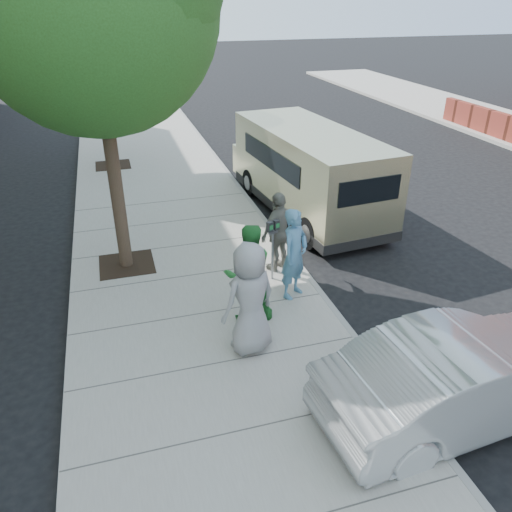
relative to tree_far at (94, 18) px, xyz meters
name	(u,v)px	position (x,y,z in m)	size (l,w,h in m)	color
ground	(254,311)	(2.25, -10.00, -4.88)	(120.00, 120.00, 0.00)	black
sidewalk	(204,316)	(1.25, -10.00, -4.81)	(5.00, 60.00, 0.15)	gray
curb_face	(322,297)	(3.69, -10.00, -4.81)	(0.12, 60.00, 0.16)	gray
tree_far	(94,18)	(0.00, 0.00, 0.00)	(3.92, 3.80, 6.49)	black
parking_meter	(273,238)	(2.91, -9.13, -3.76)	(0.29, 0.18, 1.34)	gray
van	(307,169)	(5.09, -5.53, -3.64)	(2.70, 6.52, 2.36)	beige
sedan	(465,376)	(4.39, -13.47, -4.16)	(1.54, 4.41, 1.45)	#A6AAAD
person_officer	(294,254)	(3.11, -9.86, -3.80)	(0.68, 0.44, 1.86)	teal
person_green_shirt	(249,273)	(2.05, -10.38, -3.78)	(0.92, 0.72, 1.90)	#2C8838
person_gray_shirt	(250,299)	(1.81, -11.26, -3.74)	(0.97, 0.63, 1.99)	gray
person_striped_polo	(279,232)	(3.18, -8.75, -3.84)	(1.05, 0.44, 1.79)	slate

